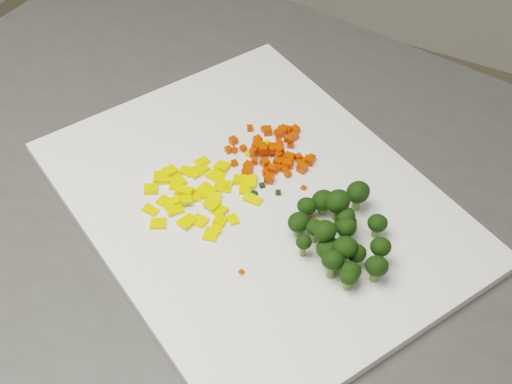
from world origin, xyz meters
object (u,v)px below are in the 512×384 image
at_px(carrot_pile, 271,143).
at_px(pepper_pile, 200,193).
at_px(cutting_board, 256,202).
at_px(broccoli_pile, 344,228).

xyz_separation_m(carrot_pile, pepper_pile, (-0.04, -0.10, -0.01)).
relative_size(cutting_board, pepper_pile, 3.88).
xyz_separation_m(pepper_pile, broccoli_pile, (0.17, 0.01, 0.02)).
bearing_deg(pepper_pile, carrot_pile, 69.85).
distance_m(cutting_board, broccoli_pile, 0.12).
distance_m(cutting_board, pepper_pile, 0.06).
bearing_deg(cutting_board, broccoli_pile, -9.85).
xyz_separation_m(cutting_board, pepper_pile, (-0.06, -0.03, 0.01)).
bearing_deg(cutting_board, pepper_pile, -153.27).
relative_size(carrot_pile, pepper_pile, 0.86).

